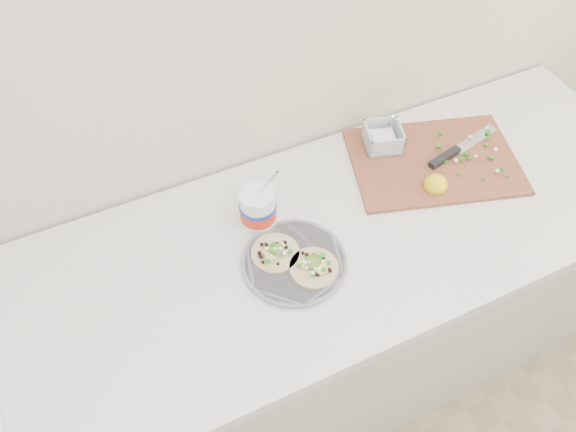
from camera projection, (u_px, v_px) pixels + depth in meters
name	position (u px, v px, depth m)	size (l,w,h in m)	color
counter	(250.00, 345.00, 1.73)	(2.44, 0.66, 0.90)	beige
taco_plate	(294.00, 260.00, 1.36)	(0.26, 0.26, 0.04)	slate
tub	(259.00, 205.00, 1.41)	(0.10, 0.10, 0.21)	white
cutboard	(431.00, 156.00, 1.59)	(0.54, 0.44, 0.07)	brown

